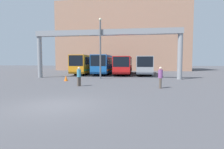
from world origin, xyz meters
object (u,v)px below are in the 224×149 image
(bus_slot_0, at_px, (87,63))
(pedestrian_near_right, at_px, (160,77))
(bus_slot_3, at_px, (143,64))
(lamp_post, at_px, (100,46))
(traffic_cone, at_px, (66,78))
(bus_slot_2, at_px, (124,64))
(pedestrian_near_center, at_px, (79,76))
(bus_slot_1, at_px, (105,63))

(bus_slot_0, distance_m, pedestrian_near_right, 20.07)
(bus_slot_3, relative_size, lamp_post, 1.51)
(traffic_cone, bearing_deg, bus_slot_2, 65.58)
(bus_slot_0, distance_m, lamp_post, 10.67)
(pedestrian_near_center, distance_m, traffic_cone, 4.85)
(bus_slot_1, xyz_separation_m, bus_slot_2, (3.41, -0.27, -0.14))
(bus_slot_0, height_order, bus_slot_3, bus_slot_0)
(bus_slot_0, height_order, lamp_post, lamp_post)
(bus_slot_0, bearing_deg, bus_slot_1, 0.45)
(pedestrian_near_right, bearing_deg, bus_slot_0, 37.55)
(bus_slot_1, height_order, traffic_cone, bus_slot_1)
(bus_slot_2, height_order, lamp_post, lamp_post)
(bus_slot_0, distance_m, bus_slot_1, 3.41)
(bus_slot_0, relative_size, traffic_cone, 19.02)
(bus_slot_3, bearing_deg, traffic_cone, -125.98)
(bus_slot_3, relative_size, pedestrian_near_center, 6.82)
(bus_slot_0, relative_size, lamp_post, 1.55)
(bus_slot_1, height_order, bus_slot_2, bus_slot_1)
(pedestrian_near_center, bearing_deg, bus_slot_1, 54.58)
(bus_slot_1, xyz_separation_m, bus_slot_3, (6.83, -0.20, -0.13))
(bus_slot_1, distance_m, pedestrian_near_center, 16.57)
(bus_slot_0, bearing_deg, traffic_cone, -84.49)
(bus_slot_0, bearing_deg, bus_slot_2, -2.03)
(bus_slot_0, relative_size, pedestrian_near_right, 6.82)
(bus_slot_1, relative_size, bus_slot_3, 1.03)
(bus_slot_1, distance_m, traffic_cone, 12.92)
(bus_slot_2, bearing_deg, bus_slot_0, 177.97)
(traffic_cone, bearing_deg, lamp_post, 44.31)
(pedestrian_near_right, bearing_deg, pedestrian_near_center, 91.98)
(pedestrian_near_center, xyz_separation_m, traffic_cone, (-2.83, 3.90, -0.58))
(traffic_cone, bearing_deg, pedestrian_near_right, -23.43)
(pedestrian_near_center, bearing_deg, pedestrian_near_right, -40.16)
(traffic_cone, bearing_deg, bus_slot_1, 80.12)
(bus_slot_0, relative_size, bus_slot_2, 1.04)
(bus_slot_1, relative_size, lamp_post, 1.56)
(pedestrian_near_right, bearing_deg, lamp_post, 45.47)
(bus_slot_1, bearing_deg, bus_slot_2, -4.50)
(pedestrian_near_center, bearing_deg, lamp_post, 48.75)
(bus_slot_0, bearing_deg, pedestrian_near_center, -76.23)
(bus_slot_1, relative_size, pedestrian_near_center, 7.05)
(bus_slot_3, bearing_deg, bus_slot_2, -178.76)
(bus_slot_0, xyz_separation_m, lamp_post, (4.50, -9.40, 2.28))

